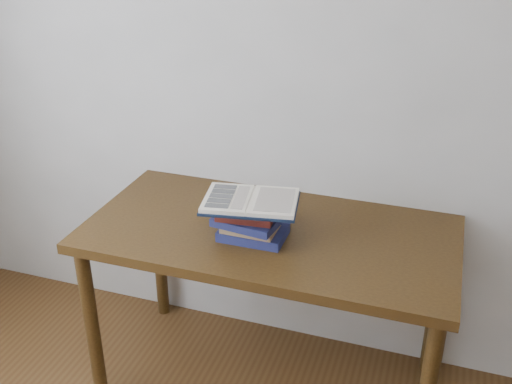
% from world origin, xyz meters
% --- Properties ---
extents(desk, '(1.48, 0.74, 0.79)m').
position_xyz_m(desk, '(0.03, 1.38, 0.70)').
color(desk, '#422B10').
rests_on(desk, ground).
extents(book_stack, '(0.27, 0.21, 0.15)m').
position_xyz_m(book_stack, '(-0.02, 1.30, 0.86)').
color(book_stack, navy).
rests_on(book_stack, desk).
extents(open_book, '(0.39, 0.30, 0.03)m').
position_xyz_m(open_book, '(-0.01, 1.29, 0.96)').
color(open_book, black).
rests_on(open_book, book_stack).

